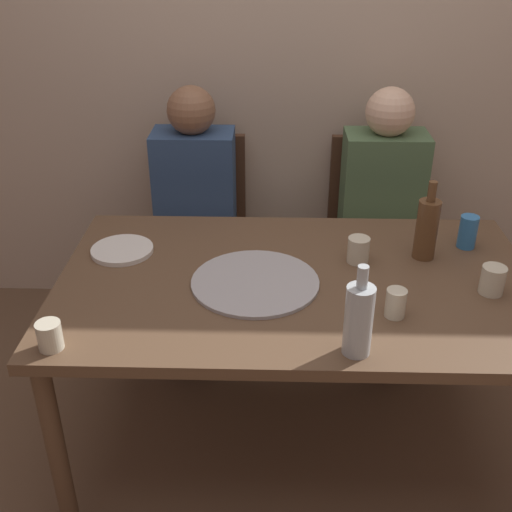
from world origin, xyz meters
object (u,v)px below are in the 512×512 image
at_px(wine_glass, 50,336).
at_px(guest_in_beanie, 384,212).
at_px(short_glass, 493,280).
at_px(dining_table, 296,296).
at_px(tumbler_near, 396,303).
at_px(pizza_tray, 255,282).
at_px(plate_stack, 122,250).
at_px(soda_can, 468,232).
at_px(beer_bottle, 359,319).
at_px(wine_bottle, 427,228).
at_px(chair_left, 198,221).
at_px(chair_right, 376,223).
at_px(tumbler_far, 358,250).
at_px(guest_in_sweater, 193,210).

distance_m(wine_glass, guest_in_beanie, 1.59).
height_order(wine_glass, short_glass, short_glass).
height_order(dining_table, tumbler_near, tumbler_near).
xyz_separation_m(pizza_tray, plate_stack, (-0.49, 0.21, 0.00)).
distance_m(short_glass, soda_can, 0.32).
xyz_separation_m(beer_bottle, guest_in_beanie, (0.25, 1.12, -0.20)).
xyz_separation_m(pizza_tray, guest_in_beanie, (0.55, 0.76, -0.09)).
xyz_separation_m(wine_bottle, chair_left, (-0.89, 0.71, -0.33)).
xyz_separation_m(tumbler_near, chair_right, (0.12, 1.09, -0.26)).
bearing_deg(chair_right, wine_glass, 49.00).
relative_size(dining_table, wine_glass, 19.24).
height_order(pizza_tray, wine_glass, wine_glass).
bearing_deg(dining_table, tumbler_far, 30.04).
distance_m(dining_table, chair_right, 0.98).
bearing_deg(tumbler_near, short_glass, 23.08).
xyz_separation_m(short_glass, guest_in_sweater, (-1.06, 0.80, -0.13)).
bearing_deg(short_glass, plate_stack, 169.20).
distance_m(tumbler_far, short_glass, 0.45).
distance_m(tumbler_far, chair_right, 0.82).
height_order(tumbler_near, short_glass, short_glass).
relative_size(dining_table, wine_bottle, 5.59).
bearing_deg(pizza_tray, wine_glass, -147.25).
xyz_separation_m(tumbler_far, guest_in_beanie, (0.19, 0.60, -0.13)).
distance_m(pizza_tray, soda_can, 0.82).
height_order(tumbler_near, chair_right, chair_right).
height_order(tumbler_far, soda_can, soda_can).
distance_m(beer_bottle, wine_glass, 0.86).
bearing_deg(short_glass, chair_left, 138.21).
height_order(wine_glass, chair_left, chair_left).
xyz_separation_m(soda_can, chair_left, (-1.07, 0.63, -0.27)).
xyz_separation_m(wine_glass, chair_left, (0.27, 1.28, -0.25)).
bearing_deg(guest_in_beanie, pizza_tray, 54.42).
bearing_deg(short_glass, guest_in_beanie, 105.15).
height_order(guest_in_sweater, guest_in_beanie, same).
height_order(wine_bottle, chair_left, wine_bottle).
height_order(beer_bottle, short_glass, beer_bottle).
bearing_deg(chair_left, wine_bottle, 141.38).
bearing_deg(pizza_tray, dining_table, 14.55).
relative_size(soda_can, chair_left, 0.14).
bearing_deg(soda_can, tumbler_far, -163.32).
xyz_separation_m(tumbler_far, plate_stack, (-0.84, 0.04, -0.04)).
bearing_deg(dining_table, beer_bottle, -68.77).
bearing_deg(soda_can, short_glass, -90.61).
distance_m(tumbler_far, plate_stack, 0.85).
relative_size(dining_table, guest_in_sweater, 1.38).
bearing_deg(short_glass, beer_bottle, -145.38).
distance_m(dining_table, wine_glass, 0.82).
xyz_separation_m(tumbler_far, wine_glass, (-0.92, -0.53, -0.00)).
bearing_deg(plate_stack, guest_in_sweater, 71.26).
relative_size(plate_stack, guest_in_beanie, 0.19).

